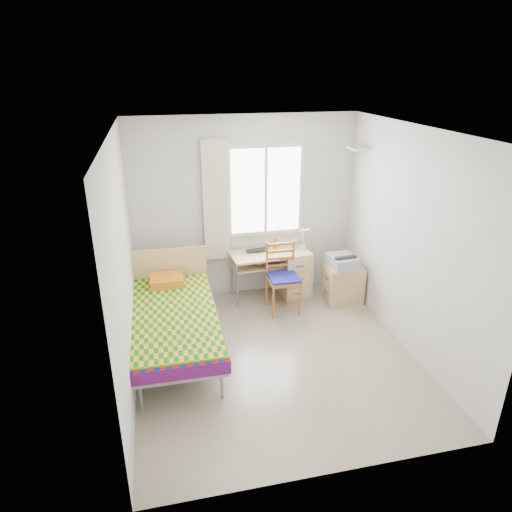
# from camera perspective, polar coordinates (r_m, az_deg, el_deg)

# --- Properties ---
(floor) EXTENTS (3.50, 3.50, 0.00)m
(floor) POSITION_cam_1_polar(r_m,az_deg,el_deg) (5.55, 2.36, -12.30)
(floor) COLOR #BCAD93
(floor) RESTS_ON ground
(ceiling) EXTENTS (3.50, 3.50, 0.00)m
(ceiling) POSITION_cam_1_polar(r_m,az_deg,el_deg) (4.58, 2.90, 15.40)
(ceiling) COLOR white
(ceiling) RESTS_ON wall_back
(wall_back) EXTENTS (3.20, 0.00, 3.20)m
(wall_back) POSITION_cam_1_polar(r_m,az_deg,el_deg) (6.53, -1.43, 5.94)
(wall_back) COLOR silver
(wall_back) RESTS_ON ground
(wall_left) EXTENTS (0.00, 3.50, 3.50)m
(wall_left) POSITION_cam_1_polar(r_m,az_deg,el_deg) (4.78, -16.25, -1.41)
(wall_left) COLOR silver
(wall_left) RESTS_ON ground
(wall_right) EXTENTS (0.00, 3.50, 3.50)m
(wall_right) POSITION_cam_1_polar(r_m,az_deg,el_deg) (5.54, 18.80, 1.59)
(wall_right) COLOR silver
(wall_right) RESTS_ON ground
(window) EXTENTS (1.10, 0.04, 1.30)m
(window) POSITION_cam_1_polar(r_m,az_deg,el_deg) (6.50, 1.21, 8.16)
(window) COLOR white
(window) RESTS_ON wall_back
(curtain) EXTENTS (0.35, 0.05, 1.70)m
(curtain) POSITION_cam_1_polar(r_m,az_deg,el_deg) (6.35, -5.06, 6.79)
(curtain) COLOR beige
(curtain) RESTS_ON wall_back
(floating_shelf) EXTENTS (0.20, 0.32, 0.03)m
(floating_shelf) POSITION_cam_1_polar(r_m,az_deg,el_deg) (6.47, 12.54, 13.00)
(floating_shelf) COLOR white
(floating_shelf) RESTS_ON wall_right
(bed) EXTENTS (1.01, 2.14, 0.92)m
(bed) POSITION_cam_1_polar(r_m,az_deg,el_deg) (5.53, -10.20, -7.30)
(bed) COLOR #94989D
(bed) RESTS_ON floor
(desk) EXTENTS (1.18, 0.62, 0.71)m
(desk) POSITION_cam_1_polar(r_m,az_deg,el_deg) (6.73, 4.19, -1.90)
(desk) COLOR tan
(desk) RESTS_ON floor
(chair) EXTENTS (0.42, 0.42, 0.97)m
(chair) POSITION_cam_1_polar(r_m,az_deg,el_deg) (6.28, 3.40, -2.17)
(chair) COLOR #A75F20
(chair) RESTS_ON floor
(cabinet) EXTENTS (0.53, 0.48, 0.54)m
(cabinet) POSITION_cam_1_polar(r_m,az_deg,el_deg) (6.73, 10.83, -3.36)
(cabinet) COLOR tan
(cabinet) RESTS_ON floor
(printer) EXTENTS (0.39, 0.44, 0.18)m
(printer) POSITION_cam_1_polar(r_m,az_deg,el_deg) (6.54, 10.77, -0.64)
(printer) COLOR #AFB1B7
(printer) RESTS_ON cabinet
(laptop) EXTENTS (0.35, 0.25, 0.03)m
(laptop) POSITION_cam_1_polar(r_m,az_deg,el_deg) (6.53, 0.23, 0.57)
(laptop) COLOR black
(laptop) RESTS_ON desk
(pen_cup) EXTENTS (0.10, 0.10, 0.10)m
(pen_cup) POSITION_cam_1_polar(r_m,az_deg,el_deg) (6.66, 2.40, 1.33)
(pen_cup) COLOR orange
(pen_cup) RESTS_ON desk
(task_lamp) EXTENTS (0.22, 0.32, 0.40)m
(task_lamp) POSITION_cam_1_polar(r_m,az_deg,el_deg) (6.53, 5.77, 2.65)
(task_lamp) COLOR white
(task_lamp) RESTS_ON desk
(book) EXTENTS (0.22, 0.26, 0.02)m
(book) POSITION_cam_1_polar(r_m,az_deg,el_deg) (6.51, -0.30, -0.76)
(book) COLOR gray
(book) RESTS_ON desk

